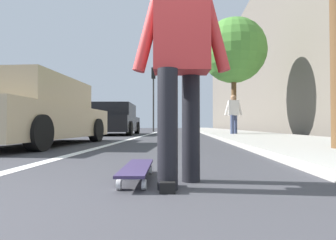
# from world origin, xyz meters

# --- Properties ---
(ground_plane) EXTENTS (80.00, 80.00, 0.00)m
(ground_plane) POSITION_xyz_m (10.00, 0.00, 0.00)
(ground_plane) COLOR #38383D
(lane_stripe_white) EXTENTS (52.00, 0.16, 0.01)m
(lane_stripe_white) POSITION_xyz_m (20.00, 1.23, 0.00)
(lane_stripe_white) COLOR silver
(lane_stripe_white) RESTS_ON ground
(sidewalk_curb) EXTENTS (52.00, 3.20, 0.10)m
(sidewalk_curb) POSITION_xyz_m (18.00, -3.14, 0.05)
(sidewalk_curb) COLOR #9E9B93
(sidewalk_curb) RESTS_ON ground
(building_facade) EXTENTS (40.00, 1.20, 9.84)m
(building_facade) POSITION_xyz_m (22.00, -6.13, 4.92)
(building_facade) COLOR #625B51
(building_facade) RESTS_ON ground
(skateboard) EXTENTS (0.85, 0.24, 0.11)m
(skateboard) POSITION_xyz_m (1.15, -0.04, 0.09)
(skateboard) COLOR white
(skateboard) RESTS_ON ground
(skater_person) EXTENTS (0.47, 0.72, 1.64)m
(skater_person) POSITION_xyz_m (1.00, -0.38, 0.94)
(skater_person) COLOR black
(skater_person) RESTS_ON ground
(parked_car_near) EXTENTS (4.47, 1.95, 1.47)m
(parked_car_near) POSITION_xyz_m (4.75, 2.77, 0.70)
(parked_car_near) COLOR tan
(parked_car_near) RESTS_ON ground
(parked_car_mid) EXTENTS (4.50, 2.16, 1.48)m
(parked_car_mid) POSITION_xyz_m (11.63, 2.79, 0.71)
(parked_car_mid) COLOR black
(parked_car_mid) RESTS_ON ground
(traffic_light) EXTENTS (0.33, 0.28, 4.68)m
(traffic_light) POSITION_xyz_m (18.24, 1.63, 3.21)
(traffic_light) COLOR #2D2D2D
(traffic_light) RESTS_ON ground
(street_tree_mid) EXTENTS (2.88, 2.88, 5.23)m
(street_tree_mid) POSITION_xyz_m (10.93, -2.74, 3.78)
(street_tree_mid) COLOR brown
(street_tree_mid) RESTS_ON ground
(pedestrian_distant) EXTENTS (0.48, 0.74, 1.71)m
(pedestrian_distant) POSITION_xyz_m (10.03, -2.55, 0.97)
(pedestrian_distant) COLOR #384260
(pedestrian_distant) RESTS_ON ground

